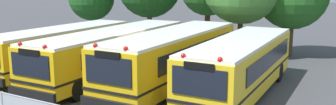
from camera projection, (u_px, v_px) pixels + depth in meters
ground_plane at (142, 80)px, 18.96m from camera, size 160.00×160.00×0.00m
school_bus_0 at (63, 46)px, 21.03m from camera, size 2.49×9.83×2.53m
school_bus_1 at (115, 51)px, 19.65m from camera, size 2.86×11.59×2.59m
school_bus_2 at (174, 56)px, 17.85m from camera, size 2.73×10.56×2.76m
school_bus_3 at (241, 64)px, 16.33m from camera, size 2.69×9.90×2.64m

